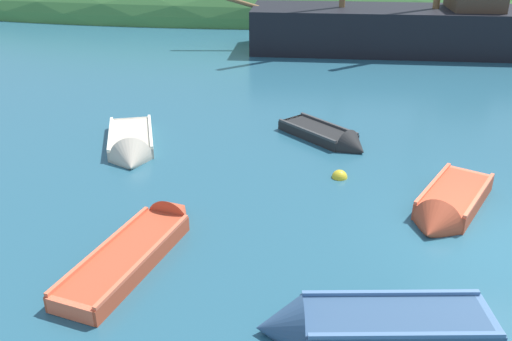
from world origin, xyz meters
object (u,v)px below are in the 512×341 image
object	(u,v)px
rowboat_outer_left	(131,148)
sailing_ship	(393,34)
buoy_yellow	(339,177)
rowboat_outer_right	(448,208)
rowboat_portside	(143,245)
rowboat_near_dock	(330,139)
rowboat_far	(361,327)

from	to	relation	value
rowboat_outer_left	sailing_ship	bearing A→B (deg)	129.04
rowboat_outer_left	buoy_yellow	xyz separation A→B (m)	(5.66, -1.25, -0.09)
rowboat_outer_right	rowboat_portside	size ratio (longest dim) A/B	0.79
sailing_ship	buoy_yellow	distance (m)	14.56
rowboat_outer_right	rowboat_outer_left	xyz separation A→B (m)	(-7.91, 2.84, -0.04)
sailing_ship	rowboat_near_dock	world-z (taller)	sailing_ship
rowboat_near_dock	sailing_ship	bearing A→B (deg)	119.55
rowboat_portside	rowboat_near_dock	xyz separation A→B (m)	(3.86, 5.91, -0.02)
sailing_ship	rowboat_near_dock	xyz separation A→B (m)	(-3.43, -11.79, -0.70)
sailing_ship	rowboat_portside	distance (m)	19.16
rowboat_far	rowboat_portside	bearing A→B (deg)	-32.22
rowboat_far	sailing_ship	bearing A→B (deg)	-104.71
sailing_ship	rowboat_far	bearing A→B (deg)	81.75
rowboat_outer_left	buoy_yellow	distance (m)	5.80
sailing_ship	rowboat_far	xyz separation A→B (m)	(-3.28, -19.74, -0.65)
rowboat_far	rowboat_portside	xyz separation A→B (m)	(-4.01, 2.04, -0.03)
sailing_ship	rowboat_outer_left	size ratio (longest dim) A/B	4.52
rowboat_portside	rowboat_near_dock	bearing A→B (deg)	-16.73
sailing_ship	rowboat_outer_left	distance (m)	15.73
sailing_ship	rowboat_outer_left	bearing A→B (deg)	56.49
rowboat_outer_left	rowboat_far	bearing A→B (deg)	23.42
sailing_ship	rowboat_near_dock	bearing A→B (deg)	74.97
rowboat_outer_left	rowboat_portside	bearing A→B (deg)	2.80
rowboat_near_dock	buoy_yellow	xyz separation A→B (m)	(0.15, -2.38, -0.08)
buoy_yellow	rowboat_near_dock	bearing A→B (deg)	93.52
rowboat_portside	sailing_ship	bearing A→B (deg)	-5.98
rowboat_outer_right	rowboat_near_dock	world-z (taller)	rowboat_outer_right
rowboat_portside	rowboat_outer_left	xyz separation A→B (m)	(-1.65, 4.78, -0.01)
rowboat_near_dock	rowboat_outer_left	size ratio (longest dim) A/B	0.80
rowboat_portside	rowboat_near_dock	size ratio (longest dim) A/B	1.45
rowboat_outer_right	rowboat_near_dock	bearing A→B (deg)	-119.23
sailing_ship	buoy_yellow	bearing A→B (deg)	78.14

